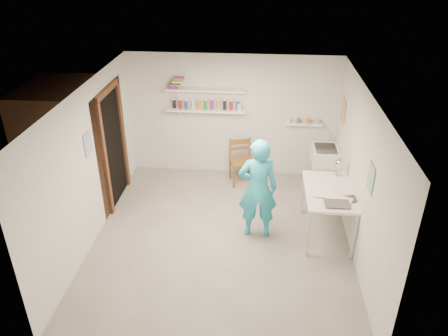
# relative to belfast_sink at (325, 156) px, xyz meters

# --- Properties ---
(floor) EXTENTS (4.00, 4.50, 0.02)m
(floor) POSITION_rel_belfast_sink_xyz_m (-1.75, -1.70, -0.71)
(floor) COLOR slate
(floor) RESTS_ON ground
(ceiling) EXTENTS (4.00, 4.50, 0.02)m
(ceiling) POSITION_rel_belfast_sink_xyz_m (-1.75, -1.70, 1.71)
(ceiling) COLOR silver
(ceiling) RESTS_ON wall_back
(wall_back) EXTENTS (4.00, 0.02, 2.40)m
(wall_back) POSITION_rel_belfast_sink_xyz_m (-1.75, 0.56, 0.50)
(wall_back) COLOR silver
(wall_back) RESTS_ON ground
(wall_front) EXTENTS (4.00, 0.02, 2.40)m
(wall_front) POSITION_rel_belfast_sink_xyz_m (-1.75, -3.96, 0.50)
(wall_front) COLOR silver
(wall_front) RESTS_ON ground
(wall_left) EXTENTS (0.02, 4.50, 2.40)m
(wall_left) POSITION_rel_belfast_sink_xyz_m (-3.76, -1.70, 0.50)
(wall_left) COLOR silver
(wall_left) RESTS_ON ground
(wall_right) EXTENTS (0.02, 4.50, 2.40)m
(wall_right) POSITION_rel_belfast_sink_xyz_m (0.26, -1.70, 0.50)
(wall_right) COLOR silver
(wall_right) RESTS_ON ground
(doorway_recess) EXTENTS (0.02, 0.90, 2.00)m
(doorway_recess) POSITION_rel_belfast_sink_xyz_m (-3.74, -0.65, 0.30)
(doorway_recess) COLOR black
(doorway_recess) RESTS_ON wall_left
(corridor_box) EXTENTS (1.40, 1.50, 2.10)m
(corridor_box) POSITION_rel_belfast_sink_xyz_m (-4.45, -0.65, 0.35)
(corridor_box) COLOR brown
(corridor_box) RESTS_ON ground
(door_lintel) EXTENTS (0.06, 1.05, 0.10)m
(door_lintel) POSITION_rel_belfast_sink_xyz_m (-3.72, -0.65, 1.35)
(door_lintel) COLOR brown
(door_lintel) RESTS_ON wall_left
(door_jamb_near) EXTENTS (0.06, 0.10, 2.00)m
(door_jamb_near) POSITION_rel_belfast_sink_xyz_m (-3.72, -1.15, 0.30)
(door_jamb_near) COLOR brown
(door_jamb_near) RESTS_ON ground
(door_jamb_far) EXTENTS (0.06, 0.10, 2.00)m
(door_jamb_far) POSITION_rel_belfast_sink_xyz_m (-3.72, -0.15, 0.30)
(door_jamb_far) COLOR brown
(door_jamb_far) RESTS_ON ground
(shelf_lower) EXTENTS (1.50, 0.22, 0.03)m
(shelf_lower) POSITION_rel_belfast_sink_xyz_m (-2.25, 0.43, 0.65)
(shelf_lower) COLOR white
(shelf_lower) RESTS_ON wall_back
(shelf_upper) EXTENTS (1.50, 0.22, 0.03)m
(shelf_upper) POSITION_rel_belfast_sink_xyz_m (-2.25, 0.43, 1.05)
(shelf_upper) COLOR white
(shelf_upper) RESTS_ON wall_back
(ledge_shelf) EXTENTS (0.70, 0.14, 0.03)m
(ledge_shelf) POSITION_rel_belfast_sink_xyz_m (-0.40, 0.47, 0.42)
(ledge_shelf) COLOR white
(ledge_shelf) RESTS_ON wall_back
(poster_left) EXTENTS (0.01, 0.28, 0.36)m
(poster_left) POSITION_rel_belfast_sink_xyz_m (-3.74, -1.65, 0.85)
(poster_left) COLOR #334C7F
(poster_left) RESTS_ON wall_left
(poster_right_a) EXTENTS (0.01, 0.34, 0.42)m
(poster_right_a) POSITION_rel_belfast_sink_xyz_m (0.24, 0.10, 0.85)
(poster_right_a) COLOR #995933
(poster_right_a) RESTS_ON wall_right
(poster_right_b) EXTENTS (0.01, 0.30, 0.38)m
(poster_right_b) POSITION_rel_belfast_sink_xyz_m (0.24, -2.25, 0.80)
(poster_right_b) COLOR #3F724C
(poster_right_b) RESTS_ON wall_right
(belfast_sink) EXTENTS (0.48, 0.60, 0.30)m
(belfast_sink) POSITION_rel_belfast_sink_xyz_m (0.00, 0.00, 0.00)
(belfast_sink) COLOR white
(belfast_sink) RESTS_ON wall_right
(man) EXTENTS (0.63, 0.43, 1.67)m
(man) POSITION_rel_belfast_sink_xyz_m (-1.21, -1.53, 0.13)
(man) COLOR #27AAC4
(man) RESTS_ON ground
(wall_clock) EXTENTS (0.30, 0.05, 0.30)m
(wall_clock) POSITION_rel_belfast_sink_xyz_m (-1.20, -1.31, 0.41)
(wall_clock) COLOR #F8F1A9
(wall_clock) RESTS_ON man
(wooden_chair) EXTENTS (0.54, 0.53, 0.95)m
(wooden_chair) POSITION_rel_belfast_sink_xyz_m (-1.53, 0.10, -0.23)
(wooden_chair) COLOR brown
(wooden_chair) RESTS_ON ground
(work_table) EXTENTS (0.74, 1.23, 0.82)m
(work_table) POSITION_rel_belfast_sink_xyz_m (-0.11, -1.45, -0.29)
(work_table) COLOR silver
(work_table) RESTS_ON ground
(desk_lamp) EXTENTS (0.15, 0.15, 0.15)m
(desk_lamp) POSITION_rel_belfast_sink_xyz_m (0.09, -0.96, 0.34)
(desk_lamp) COLOR silver
(desk_lamp) RESTS_ON work_table
(spray_cans) EXTENTS (1.34, 0.06, 0.17)m
(spray_cans) POSITION_rel_belfast_sink_xyz_m (-2.25, 0.43, 0.75)
(spray_cans) COLOR black
(spray_cans) RESTS_ON shelf_lower
(book_stack) EXTENTS (0.30, 0.14, 0.20)m
(book_stack) POSITION_rel_belfast_sink_xyz_m (-2.79, 0.43, 1.16)
(book_stack) COLOR red
(book_stack) RESTS_ON shelf_upper
(ledge_pots) EXTENTS (0.48, 0.07, 0.09)m
(ledge_pots) POSITION_rel_belfast_sink_xyz_m (-0.40, 0.47, 0.48)
(ledge_pots) COLOR silver
(ledge_pots) RESTS_ON ledge_shelf
(papers) EXTENTS (0.30, 0.22, 0.03)m
(papers) POSITION_rel_belfast_sink_xyz_m (-0.11, -1.45, 0.13)
(papers) COLOR silver
(papers) RESTS_ON work_table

